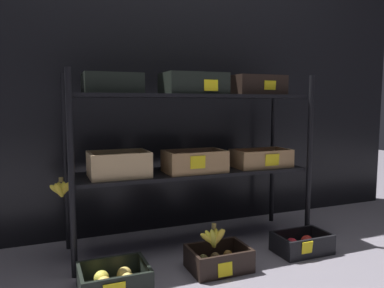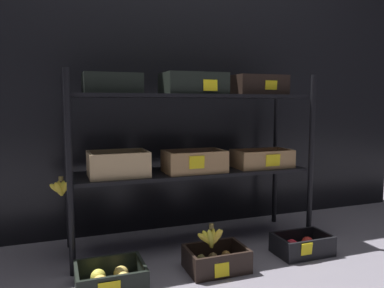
# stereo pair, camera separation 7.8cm
# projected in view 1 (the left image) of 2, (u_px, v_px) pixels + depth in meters

# --- Properties ---
(ground_plane) EXTENTS (10.00, 10.00, 0.00)m
(ground_plane) POSITION_uv_depth(u_px,v_px,m) (192.00, 243.00, 2.34)
(ground_plane) COLOR slate
(storefront_wall) EXTENTS (3.83, 0.12, 2.05)m
(storefront_wall) POSITION_uv_depth(u_px,v_px,m) (170.00, 80.00, 2.60)
(storefront_wall) COLOR black
(storefront_wall) RESTS_ON ground_plane
(display_rack) EXTENTS (1.55, 0.43, 1.05)m
(display_rack) POSITION_uv_depth(u_px,v_px,m) (190.00, 132.00, 2.25)
(display_rack) COLOR black
(display_rack) RESTS_ON ground_plane
(crate_ground_apple_gold) EXTENTS (0.32, 0.26, 0.11)m
(crate_ground_apple_gold) POSITION_uv_depth(u_px,v_px,m) (114.00, 280.00, 1.76)
(crate_ground_apple_gold) COLOR black
(crate_ground_apple_gold) RESTS_ON ground_plane
(crate_ground_kiwi) EXTENTS (0.31, 0.23, 0.12)m
(crate_ground_kiwi) POSITION_uv_depth(u_px,v_px,m) (219.00, 261.00, 1.97)
(crate_ground_kiwi) COLOR black
(crate_ground_kiwi) RESTS_ON ground_plane
(crate_ground_apple_red) EXTENTS (0.32, 0.22, 0.11)m
(crate_ground_apple_red) POSITION_uv_depth(u_px,v_px,m) (302.00, 245.00, 2.20)
(crate_ground_apple_red) COLOR black
(crate_ground_apple_red) RESTS_ON ground_plane
(banana_bunch_loose) EXTENTS (0.16, 0.04, 0.13)m
(banana_bunch_loose) POSITION_uv_depth(u_px,v_px,m) (214.00, 238.00, 1.94)
(banana_bunch_loose) COLOR brown
(banana_bunch_loose) RESTS_ON crate_ground_kiwi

